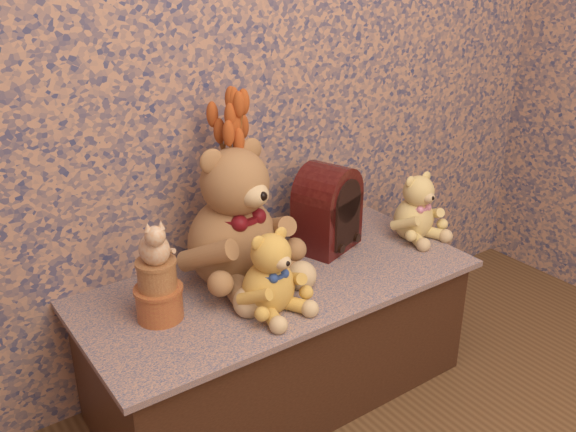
# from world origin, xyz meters

# --- Properties ---
(display_shelf) EXTENTS (1.27, 0.59, 0.44)m
(display_shelf) POSITION_xyz_m (0.00, 1.22, 0.22)
(display_shelf) COLOR #374870
(display_shelf) RESTS_ON ground
(teddy_large) EXTENTS (0.46, 0.51, 0.48)m
(teddy_large) POSITION_xyz_m (-0.11, 1.31, 0.68)
(teddy_large) COLOR #97643A
(teddy_large) RESTS_ON display_shelf
(teddy_medium) EXTENTS (0.25, 0.28, 0.27)m
(teddy_medium) POSITION_xyz_m (-0.12, 1.09, 0.57)
(teddy_medium) COLOR #CD8A3A
(teddy_medium) RESTS_ON display_shelf
(teddy_small) EXTENTS (0.21, 0.25, 0.26)m
(teddy_small) POSITION_xyz_m (0.59, 1.21, 0.57)
(teddy_small) COLOR #D6BB65
(teddy_small) RESTS_ON display_shelf
(cathedral_radio) EXTENTS (0.26, 0.22, 0.30)m
(cathedral_radio) POSITION_xyz_m (0.27, 1.32, 0.59)
(cathedral_radio) COLOR #370A0A
(cathedral_radio) RESTS_ON display_shelf
(ceramic_vase) EXTENTS (0.14, 0.14, 0.22)m
(ceramic_vase) POSITION_xyz_m (-0.07, 1.36, 0.55)
(ceramic_vase) COLOR tan
(ceramic_vase) RESTS_ON display_shelf
(dried_stalks) EXTENTS (0.28, 0.28, 0.44)m
(dried_stalks) POSITION_xyz_m (-0.07, 1.36, 0.88)
(dried_stalks) COLOR #B3491C
(dried_stalks) RESTS_ON ceramic_vase
(biscuit_tin_lower) EXTENTS (0.15, 0.15, 0.10)m
(biscuit_tin_lower) POSITION_xyz_m (-0.40, 1.23, 0.49)
(biscuit_tin_lower) COLOR #C8873A
(biscuit_tin_lower) RESTS_ON display_shelf
(biscuit_tin_upper) EXTENTS (0.11, 0.11, 0.08)m
(biscuit_tin_upper) POSITION_xyz_m (-0.40, 1.23, 0.58)
(biscuit_tin_upper) COLOR tan
(biscuit_tin_upper) RESTS_ON biscuit_tin_lower
(cat_figurine) EXTENTS (0.12, 0.13, 0.14)m
(cat_figurine) POSITION_xyz_m (-0.40, 1.23, 0.69)
(cat_figurine) COLOR silver
(cat_figurine) RESTS_ON biscuit_tin_upper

